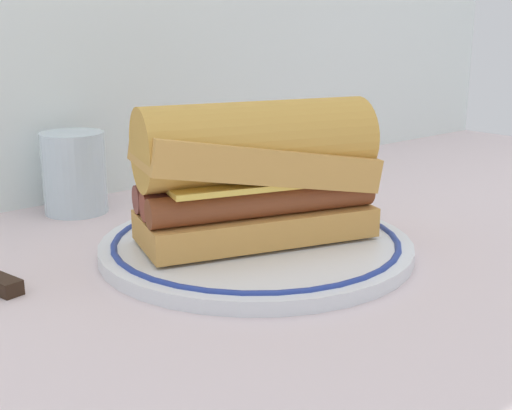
{
  "coord_description": "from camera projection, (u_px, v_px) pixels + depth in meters",
  "views": [
    {
      "loc": [
        -0.41,
        -0.42,
        0.2
      ],
      "look_at": [
        -0.03,
        0.02,
        0.04
      ],
      "focal_mm": 47.59,
      "sensor_mm": 36.0,
      "label": 1
    }
  ],
  "objects": [
    {
      "name": "sausage_sandwich",
      "position": [
        256.0,
        170.0,
        0.6
      ],
      "size": [
        0.23,
        0.14,
        0.12
      ],
      "rotation": [
        0.0,
        0.0,
        -0.31
      ],
      "color": "#CB9144",
      "rests_on": "plate"
    },
    {
      "name": "ground_plane",
      "position": [
        293.0,
        253.0,
        0.62
      ],
      "size": [
        1.5,
        1.5,
        0.0
      ],
      "primitive_type": "plane",
      "color": "beige"
    },
    {
      "name": "drinking_glass",
      "position": [
        75.0,
        178.0,
        0.74
      ],
      "size": [
        0.07,
        0.07,
        0.09
      ],
      "color": "silver",
      "rests_on": "ground_plane"
    },
    {
      "name": "plate",
      "position": [
        256.0,
        244.0,
        0.62
      ],
      "size": [
        0.28,
        0.28,
        0.01
      ],
      "color": "white",
      "rests_on": "ground_plane"
    }
  ]
}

